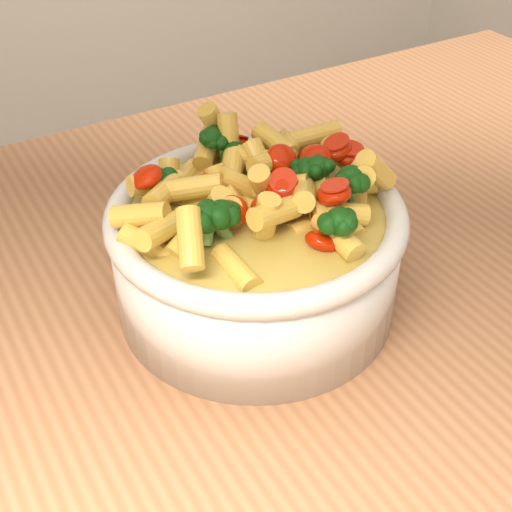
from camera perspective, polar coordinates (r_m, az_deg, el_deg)
table at (r=0.68m, az=4.05°, el=-9.86°), size 1.20×0.80×0.90m
serving_bowl at (r=0.57m, az=0.00°, el=0.10°), size 0.23×0.23×0.10m
pasta_salad at (r=0.53m, az=0.00°, el=5.44°), size 0.18×0.18×0.04m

